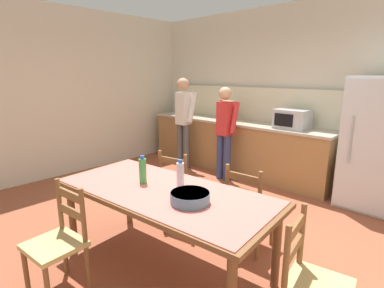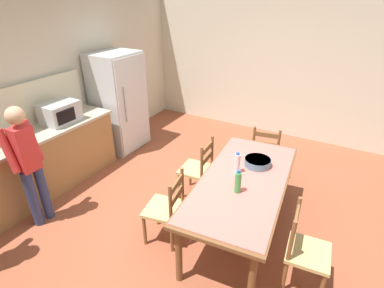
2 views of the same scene
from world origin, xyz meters
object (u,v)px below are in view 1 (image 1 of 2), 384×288
object	(u,v)px
chair_side_far_left	(179,187)
paper_bag	(227,110)
microwave	(292,119)
refrigerator	(378,145)
person_at_sink	(184,118)
dining_table	(163,197)
bottle_near_centre	(143,171)
chair_side_far_right	(248,208)
chair_head_end	(312,284)
serving_bowl	(190,197)
bottle_off_centre	(180,175)
person_at_counter	(225,129)
chair_side_near_left	(59,242)

from	to	relation	value
chair_side_far_left	paper_bag	bearing A→B (deg)	-78.32
microwave	paper_bag	size ratio (longest dim) A/B	1.39
refrigerator	person_at_sink	distance (m)	3.17
dining_table	person_at_sink	size ratio (longest dim) A/B	1.26
refrigerator	bottle_near_centre	world-z (taller)	refrigerator
paper_bag	chair_side_far_right	distance (m)	2.78
paper_bag	chair_head_end	size ratio (longest dim) A/B	0.40
paper_bag	serving_bowl	xyz separation A→B (m)	(1.77, -2.85, -0.29)
chair_side_far_right	person_at_sink	bearing A→B (deg)	-36.11
serving_bowl	bottle_off_centre	bearing A→B (deg)	149.52
dining_table	chair_side_far_left	bearing A→B (deg)	126.70
microwave	person_at_counter	size ratio (longest dim) A/B	0.32
person_at_sink	person_at_counter	world-z (taller)	person_at_sink
bottle_near_centre	serving_bowl	world-z (taller)	bottle_near_centre
dining_table	chair_side_near_left	size ratio (longest dim) A/B	2.36
person_at_sink	bottle_near_centre	bearing A→B (deg)	-142.50
microwave	chair_head_end	xyz separation A→B (m)	(1.46, -2.69, -0.65)
bottle_near_centre	serving_bowl	size ratio (longest dim) A/B	0.84
bottle_near_centre	chair_head_end	bearing A→B (deg)	5.29
bottle_near_centre	person_at_counter	xyz separation A→B (m)	(-0.81, 2.32, -0.01)
chair_side_far_right	bottle_near_centre	bearing A→B (deg)	47.46
serving_bowl	chair_side_far_left	world-z (taller)	chair_side_far_left
paper_bag	person_at_counter	size ratio (longest dim) A/B	0.23
chair_head_end	person_at_counter	bearing A→B (deg)	38.27
chair_side_near_left	paper_bag	bearing A→B (deg)	100.30
chair_side_far_right	person_at_sink	size ratio (longest dim) A/B	0.53
dining_table	chair_side_far_right	xyz separation A→B (m)	(0.39, 0.80, -0.25)
bottle_near_centre	bottle_off_centre	size ratio (longest dim) A/B	1.00
chair_head_end	dining_table	bearing A→B (deg)	85.87
bottle_near_centre	chair_side_far_left	world-z (taller)	bottle_near_centre
paper_bag	chair_side_far_left	size ratio (longest dim) A/B	0.40
refrigerator	chair_side_far_right	size ratio (longest dim) A/B	1.93
person_at_counter	serving_bowl	bearing A→B (deg)	-148.44
person_at_sink	chair_head_end	bearing A→B (deg)	-123.03
microwave	chair_side_near_left	xyz separation A→B (m)	(-0.25, -3.62, -0.65)
dining_table	chair_side_far_right	size ratio (longest dim) A/B	2.36
bottle_off_centre	chair_side_far_right	xyz separation A→B (m)	(0.30, 0.67, -0.45)
person_at_counter	chair_head_end	bearing A→B (deg)	-132.33
dining_table	bottle_near_centre	size ratio (longest dim) A/B	7.96
dining_table	chair_side_far_left	xyz separation A→B (m)	(-0.53, 0.71, -0.25)
chair_side_far_left	chair_side_near_left	bearing A→B (deg)	84.42
bottle_near_centre	chair_side_near_left	xyz separation A→B (m)	(-0.13, -0.78, -0.45)
bottle_near_centre	serving_bowl	xyz separation A→B (m)	(0.63, -0.01, -0.07)
microwave	chair_side_near_left	distance (m)	3.68
serving_bowl	chair_side_far_left	size ratio (longest dim) A/B	0.35
paper_bag	bottle_off_centre	world-z (taller)	paper_bag
microwave	dining_table	bearing A→B (deg)	-87.12
chair_side_far_left	dining_table	bearing A→B (deg)	115.87
refrigerator	microwave	bearing A→B (deg)	179.11
chair_side_far_right	dining_table	bearing A→B (deg)	59.60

